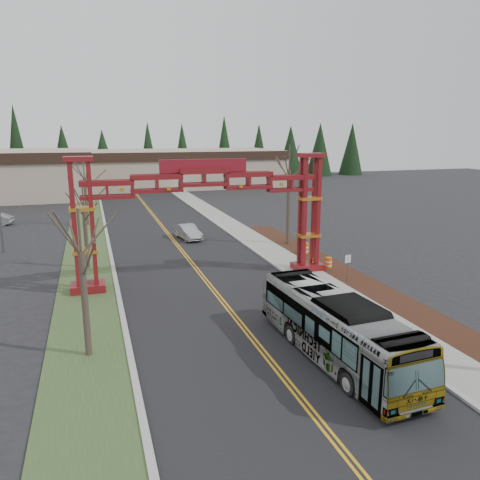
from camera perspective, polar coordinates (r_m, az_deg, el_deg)
name	(u,v)px	position (r m, az deg, el deg)	size (l,w,h in m)	color
ground	(324,428)	(18.30, 10.22, -21.66)	(200.00, 200.00, 0.00)	black
road	(186,256)	(40.23, -6.56, -2.01)	(12.00, 110.00, 0.02)	black
lane_line_left	(185,256)	(40.20, -6.73, -2.00)	(0.12, 100.00, 0.01)	orange
lane_line_right	(188,256)	(40.25, -6.39, -1.98)	(0.12, 100.00, 0.01)	orange
curb_right	(254,250)	(41.78, 1.74, -1.27)	(0.30, 110.00, 0.15)	#AEAEA9
sidewalk_right	(269,249)	(42.27, 3.59, -1.12)	(2.60, 110.00, 0.14)	gray
landscape_strip	(396,302)	(30.85, 18.46, -7.20)	(2.60, 50.00, 0.12)	black
grass_median	(88,264)	(39.54, -18.01, -2.79)	(4.00, 110.00, 0.08)	#344E27
curb_left	(112,262)	(39.55, -15.34, -2.56)	(0.30, 110.00, 0.15)	#AEAEA9
gateway_arch	(204,198)	(32.33, -4.39, 5.18)	(18.20, 1.60, 8.90)	maroon
retail_building_east	(181,168)	(94.98, -7.22, 8.72)	(38.00, 20.30, 7.00)	tan
conifer_treeline	(125,151)	(105.52, -13.80, 10.49)	(116.10, 5.60, 13.00)	black
transit_bus	(335,328)	(22.42, 11.56, -10.44)	(2.58, 11.01, 3.07)	#AFB2B7
silver_sedan	(188,232)	(46.71, -6.38, 0.99)	(1.53, 4.39, 1.45)	#A5A8AD
bare_tree_median_near	(81,253)	(22.25, -18.80, -1.57)	(3.08, 3.08, 7.08)	#382D26
bare_tree_median_mid	(84,207)	(37.51, -18.52, 3.86)	(3.04, 3.04, 6.88)	#382D26
bare_tree_median_far	(84,179)	(55.45, -18.44, 7.12)	(3.33, 3.33, 7.56)	#382D26
bare_tree_right_far	(289,170)	(43.38, 6.02, 8.43)	(3.45, 3.45, 9.30)	#382D26
street_sign	(348,263)	(33.58, 13.00, -2.74)	(0.46, 0.10, 2.01)	#3F3F44
barrel_south	(329,263)	(36.83, 10.75, -2.82)	(0.51, 0.51, 0.94)	orange
barrel_mid	(315,264)	(36.55, 9.14, -2.89)	(0.50, 0.50, 0.92)	orange
barrel_north	(305,249)	(40.74, 7.97, -1.09)	(0.58, 0.58, 1.08)	orange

